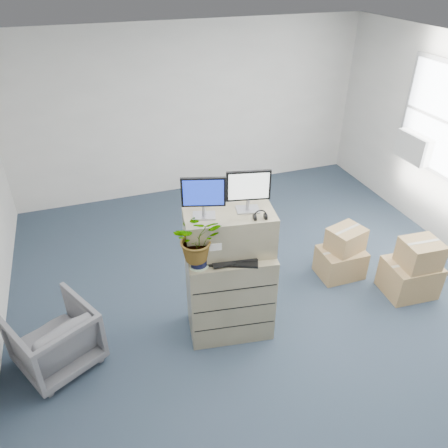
{
  "coord_description": "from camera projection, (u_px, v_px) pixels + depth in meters",
  "views": [
    {
      "loc": [
        -1.79,
        -3.41,
        3.69
      ],
      "look_at": [
        -0.47,
        0.4,
        1.14
      ],
      "focal_mm": 35.0,
      "sensor_mm": 36.0,
      "label": 1
    }
  ],
  "objects": [
    {
      "name": "monitor_left",
      "position": [
        203.0,
        195.0,
        4.1
      ],
      "size": [
        0.41,
        0.22,
        0.42
      ],
      "rotation": [
        0.0,
        0.0,
        -0.29
      ],
      "color": "#99999E",
      "rests_on": "filing_cabinet_upper"
    },
    {
      "name": "keyboard",
      "position": [
        233.0,
        260.0,
        4.35
      ],
      "size": [
        0.55,
        0.39,
        0.03
      ],
      "primitive_type": "cube",
      "rotation": [
        0.0,
        0.0,
        -0.39
      ],
      "color": "black",
      "rests_on": "filing_cabinet_lower"
    },
    {
      "name": "cardboard_boxes",
      "position": [
        381.0,
        264.0,
        5.5
      ],
      "size": [
        1.23,
        1.09,
        0.78
      ],
      "color": "#9B724A",
      "rests_on": "ground"
    },
    {
      "name": "ac_unit",
      "position": [
        415.0,
        147.0,
        6.46
      ],
      "size": [
        0.24,
        0.6,
        0.4
      ],
      "primitive_type": "cube",
      "color": "white",
      "rests_on": "wall_right"
    },
    {
      "name": "filing_cabinet_upper",
      "position": [
        229.0,
        233.0,
        4.39
      ],
      "size": [
        0.95,
        0.58,
        0.45
      ],
      "primitive_type": "cube",
      "rotation": [
        0.0,
        0.0,
        -0.15
      ],
      "color": "#847C5B",
      "rests_on": "filing_cabinet_lower"
    },
    {
      "name": "headphones",
      "position": [
        260.0,
        216.0,
        4.16
      ],
      "size": [
        0.13,
        0.03,
        0.13
      ],
      "primitive_type": "torus",
      "rotation": [
        1.57,
        0.0,
        -0.15
      ],
      "color": "black",
      "rests_on": "filing_cabinet_upper"
    },
    {
      "name": "filing_cabinet_lower",
      "position": [
        230.0,
        292.0,
        4.75
      ],
      "size": [
        0.97,
        0.68,
        1.05
      ],
      "primitive_type": "cube",
      "rotation": [
        0.0,
        0.0,
        -0.15
      ],
      "color": "#847C5B",
      "rests_on": "ground"
    },
    {
      "name": "external_drive",
      "position": [
        257.0,
        241.0,
        4.61
      ],
      "size": [
        0.23,
        0.21,
        0.06
      ],
      "primitive_type": "cube",
      "rotation": [
        0.0,
        0.0,
        -0.43
      ],
      "color": "black",
      "rests_on": "filing_cabinet_lower"
    },
    {
      "name": "tissue_box",
      "position": [
        259.0,
        236.0,
        4.56
      ],
      "size": [
        0.26,
        0.17,
        0.09
      ],
      "primitive_type": "cube",
      "rotation": [
        0.0,
        0.0,
        -0.25
      ],
      "color": "#396FC3",
      "rests_on": "external_drive"
    },
    {
      "name": "water_bottle",
      "position": [
        235.0,
        240.0,
        4.43
      ],
      "size": [
        0.08,
        0.08,
        0.27
      ],
      "primitive_type": "cylinder",
      "color": "#919599",
      "rests_on": "filing_cabinet_lower"
    },
    {
      "name": "ground",
      "position": [
        273.0,
        315.0,
        5.19
      ],
      "size": [
        7.0,
        7.0,
        0.0
      ],
      "primitive_type": "plane",
      "color": "#212E3D",
      "rests_on": "ground"
    },
    {
      "name": "phone_dock",
      "position": [
        228.0,
        248.0,
        4.47
      ],
      "size": [
        0.07,
        0.06,
        0.14
      ],
      "rotation": [
        0.0,
        0.0,
        -0.15
      ],
      "color": "silver",
      "rests_on": "filing_cabinet_lower"
    },
    {
      "name": "potted_plant",
      "position": [
        198.0,
        243.0,
        4.15
      ],
      "size": [
        0.54,
        0.58,
        0.48
      ],
      "rotation": [
        0.0,
        0.0,
        -0.15
      ],
      "color": "#9CB592",
      "rests_on": "filing_cabinet_lower"
    },
    {
      "name": "wall_back",
      "position": [
        190.0,
        111.0,
        7.25
      ],
      "size": [
        6.0,
        0.02,
        2.8
      ],
      "primitive_type": "cube",
      "color": "silver",
      "rests_on": "ground"
    },
    {
      "name": "office_chair",
      "position": [
        54.0,
        336.0,
        4.41
      ],
      "size": [
        0.97,
        0.95,
        0.76
      ],
      "primitive_type": "imported",
      "rotation": [
        0.0,
        0.0,
        3.62
      ],
      "color": "slate",
      "rests_on": "ground"
    },
    {
      "name": "mouse",
      "position": [
        263.0,
        252.0,
        4.46
      ],
      "size": [
        0.1,
        0.07,
        0.03
      ],
      "primitive_type": "ellipsoid",
      "rotation": [
        0.0,
        0.0,
        -0.13
      ],
      "color": "silver",
      "rests_on": "filing_cabinet_lower"
    },
    {
      "name": "monitor_right",
      "position": [
        248.0,
        189.0,
        4.19
      ],
      "size": [
        0.43,
        0.21,
        0.43
      ],
      "rotation": [
        0.0,
        0.0,
        -0.21
      ],
      "color": "#99999E",
      "rests_on": "filing_cabinet_upper"
    }
  ]
}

